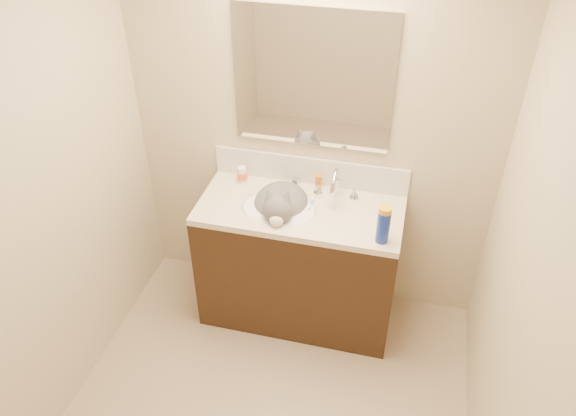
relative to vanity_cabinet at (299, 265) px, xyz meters
The scene contains 16 objects.
room_shell 1.45m from the vanity_cabinet, 90.00° to the right, with size 2.24×2.54×2.52m.
vanity_cabinet is the anchor object (origin of this frame).
counter_slab 0.43m from the vanity_cabinet, ahead, with size 1.20×0.55×0.04m, color beige.
basin 0.40m from the vanity_cabinet, 165.96° to the right, with size 0.45×0.36×0.14m, color white.
faucet 0.58m from the vanity_cabinet, 37.29° to the left, with size 0.28×0.20×0.21m.
cat 0.45m from the vanity_cabinet, behind, with size 0.42×0.49×0.35m.
backsplash 0.60m from the vanity_cabinet, 90.00° to the left, with size 1.20×0.02×0.18m, color silver.
mirror 1.16m from the vanity_cabinet, 90.00° to the left, with size 0.90×0.02×0.80m, color white.
pill_bottle 0.67m from the vanity_cabinet, 156.24° to the left, with size 0.06×0.06×0.10m, color white.
pill_label 0.67m from the vanity_cabinet, 156.24° to the left, with size 0.06×0.06×0.04m, color #EC5B27.
silver_jar 0.53m from the vanity_cabinet, 110.04° to the left, with size 0.05×0.05×0.05m, color #B7B7BC.
amber_bottle 0.55m from the vanity_cabinet, 72.80° to the left, with size 0.04×0.04×0.10m, color #C76317.
toothbrush 0.46m from the vanity_cabinet, 44.32° to the left, with size 0.01×0.14×0.01m, color white.
toothbrush_head 0.46m from the vanity_cabinet, 44.32° to the left, with size 0.02×0.03×0.02m, color #6F90EB.
spray_can 0.76m from the vanity_cabinet, 21.02° to the right, with size 0.07×0.07×0.19m, color #162C9F.
spray_cap 0.84m from the vanity_cabinet, 21.02° to the right, with size 0.07×0.07×0.04m, color orange.
Camera 1 is at (0.57, -1.60, 2.80)m, focal length 35.00 mm.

